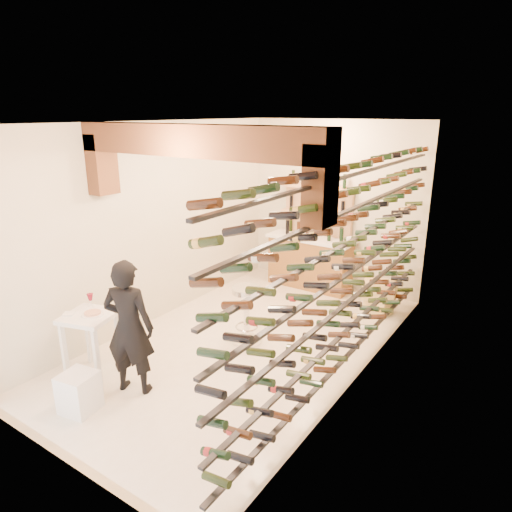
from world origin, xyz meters
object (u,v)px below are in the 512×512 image
at_px(tasting_table, 90,325).
at_px(white_stool, 79,392).
at_px(wine_rack, 346,264).
at_px(person, 129,327).
at_px(chrome_barstool, 247,311).
at_px(crate_lower, 378,305).
at_px(back_counter, 310,261).

height_order(tasting_table, white_stool, tasting_table).
bearing_deg(tasting_table, wine_rack, 17.08).
height_order(person, chrome_barstool, person).
distance_m(person, crate_lower, 4.37).
distance_m(person, chrome_barstool, 1.89).
height_order(wine_rack, crate_lower, wine_rack).
bearing_deg(back_counter, wine_rack, -55.34).
bearing_deg(wine_rack, tasting_table, -146.37).
height_order(back_counter, person, person).
height_order(wine_rack, tasting_table, wine_rack).
bearing_deg(white_stool, person, 73.36).
distance_m(wine_rack, crate_lower, 2.63).
distance_m(back_counter, chrome_barstool, 2.61).
distance_m(wine_rack, white_stool, 3.50).
bearing_deg(crate_lower, white_stool, -112.84).
relative_size(tasting_table, white_stool, 2.23).
bearing_deg(person, chrome_barstool, -125.94).
distance_m(wine_rack, chrome_barstool, 1.86).
bearing_deg(white_stool, tasting_table, 130.45).
height_order(back_counter, white_stool, back_counter).
bearing_deg(chrome_barstool, tasting_table, -122.08).
xyz_separation_m(chrome_barstool, crate_lower, (1.28, 2.14, -0.38)).
relative_size(back_counter, crate_lower, 4.00).
distance_m(tasting_table, chrome_barstool, 2.19).
xyz_separation_m(wine_rack, white_stool, (-2.19, -2.39, -1.31)).
bearing_deg(back_counter, white_stool, -94.09).
bearing_deg(tasting_table, chrome_barstool, 41.37).
bearing_deg(crate_lower, person, -113.80).
bearing_deg(crate_lower, back_counter, 164.09).
distance_m(white_stool, person, 0.91).
distance_m(tasting_table, crate_lower, 4.71).
relative_size(wine_rack, back_counter, 3.35).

